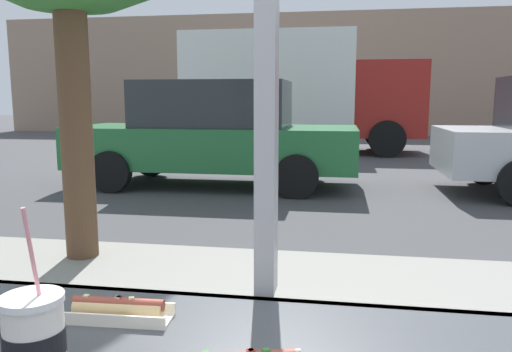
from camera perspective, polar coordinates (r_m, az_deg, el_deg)
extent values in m
plane|color=#424244|center=(9.25, 8.18, -0.18)|extent=(60.00, 60.00, 0.00)
cube|color=gray|center=(3.06, 5.37, -17.59)|extent=(16.00, 2.80, 0.14)
cube|color=#2A2C30|center=(1.28, 0.79, -14.13)|extent=(1.95, 0.02, 0.02)
cube|color=#9E9EA3|center=(1.24, 1.24, 16.13)|extent=(0.05, 0.08, 1.30)
cube|color=gray|center=(20.84, 9.07, 11.29)|extent=(28.00, 1.20, 4.75)
cylinder|color=silver|center=(0.97, -23.76, -17.14)|extent=(0.10, 0.10, 0.15)
cylinder|color=black|center=(0.97, -23.79, -16.73)|extent=(0.10, 0.10, 0.04)
cylinder|color=black|center=(0.94, -24.04, -13.18)|extent=(0.09, 0.09, 0.01)
cylinder|color=white|center=(0.94, -24.08, -12.62)|extent=(0.10, 0.10, 0.01)
cylinder|color=pink|center=(0.91, -23.90, -9.08)|extent=(0.01, 0.05, 0.20)
cube|color=silver|center=(1.21, -15.27, -15.26)|extent=(0.24, 0.09, 0.01)
cube|color=silver|center=(1.17, -16.03, -15.50)|extent=(0.24, 0.02, 0.03)
cube|color=silver|center=(1.24, -14.60, -14.10)|extent=(0.24, 0.02, 0.03)
cylinder|color=#DBB77A|center=(1.20, -15.32, -14.26)|extent=(0.20, 0.05, 0.04)
cylinder|color=brown|center=(1.20, -15.34, -13.73)|extent=(0.21, 0.03, 0.03)
cube|color=beige|center=(1.19, -15.32, -13.20)|extent=(0.01, 0.01, 0.01)
cube|color=red|center=(1.19, -15.26, -13.20)|extent=(0.01, 0.01, 0.01)
cube|color=beige|center=(1.18, -13.93, -13.35)|extent=(0.01, 0.01, 0.01)
cube|color=beige|center=(1.22, -18.68, -12.81)|extent=(0.01, 0.01, 0.01)
cube|color=red|center=(0.93, -0.67, -19.28)|extent=(0.02, 0.01, 0.01)
cube|color=red|center=(0.93, -0.55, -19.28)|extent=(0.02, 0.02, 0.01)
cube|color=#337A2D|center=(0.94, 1.15, -19.21)|extent=(0.02, 0.02, 0.01)
cube|color=#236B38|center=(8.27, -4.75, 3.34)|extent=(4.59, 1.71, 0.66)
cube|color=#282D33|center=(8.24, -4.81, 8.15)|extent=(2.39, 1.51, 0.73)
cylinder|color=black|center=(8.93, 5.53, 1.62)|extent=(0.64, 0.18, 0.64)
cylinder|color=black|center=(7.24, 4.60, -0.05)|extent=(0.64, 0.18, 0.64)
cylinder|color=black|center=(9.55, -11.77, 1.94)|extent=(0.64, 0.18, 0.64)
cylinder|color=black|center=(7.99, -16.18, 0.47)|extent=(0.64, 0.18, 0.64)
cylinder|color=black|center=(9.28, 24.39, 1.14)|extent=(0.64, 0.18, 0.64)
cube|color=silver|center=(13.79, 1.60, 10.29)|extent=(4.46, 2.20, 2.68)
cube|color=maroon|center=(13.70, 14.39, 8.40)|extent=(1.90, 2.10, 1.90)
cylinder|color=black|center=(14.78, 13.90, 4.74)|extent=(0.90, 0.24, 0.90)
cylinder|color=black|center=(12.70, 14.63, 4.09)|extent=(0.90, 0.24, 0.90)
cylinder|color=black|center=(15.02, -0.65, 5.06)|extent=(0.90, 0.24, 0.90)
cylinder|color=black|center=(12.86, -2.36, 4.42)|extent=(0.90, 0.24, 0.90)
cylinder|color=brown|center=(4.27, -19.90, 8.91)|extent=(0.25, 0.25, 2.67)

